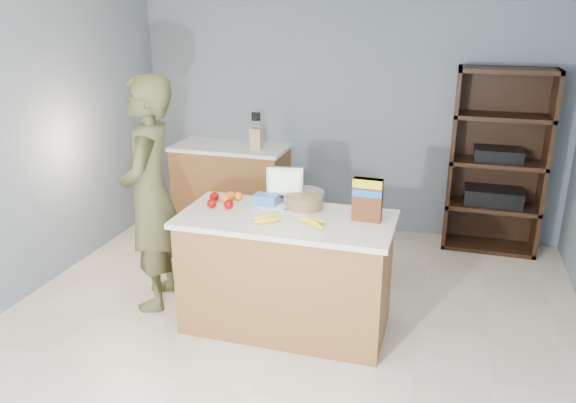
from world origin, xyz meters
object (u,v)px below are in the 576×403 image
(person, at_px, (150,195))
(cereal_box, at_px, (368,197))
(tv, at_px, (285,183))
(shelving_unit, at_px, (496,165))
(counter_peninsula, at_px, (286,277))

(person, distance_m, cereal_box, 1.71)
(tv, bearing_deg, shelving_unit, 46.61)
(shelving_unit, bearing_deg, cereal_box, -116.55)
(tv, bearing_deg, counter_peninsula, -71.83)
(shelving_unit, bearing_deg, tv, -133.39)
(tv, bearing_deg, person, -167.06)
(counter_peninsula, distance_m, shelving_unit, 2.61)
(cereal_box, bearing_deg, person, -179.22)
(person, relative_size, cereal_box, 6.02)
(person, xyz_separation_m, tv, (1.04, 0.24, 0.12))
(counter_peninsula, bearing_deg, shelving_unit, 52.89)
(person, bearing_deg, cereal_box, 75.61)
(person, bearing_deg, tv, 87.78)
(shelving_unit, distance_m, person, 3.34)
(counter_peninsula, bearing_deg, person, 176.68)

